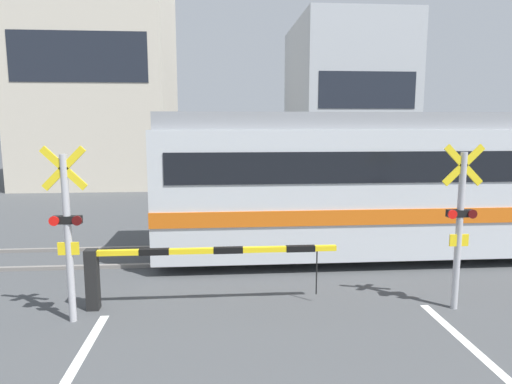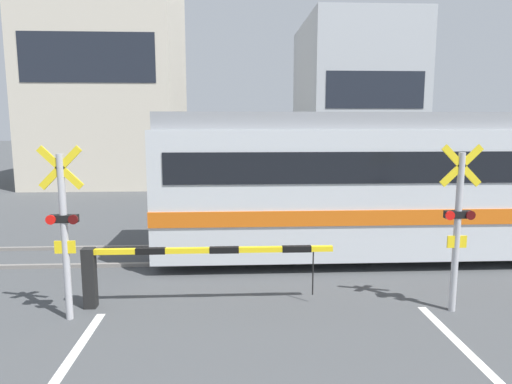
{
  "view_description": "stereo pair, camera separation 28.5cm",
  "coord_description": "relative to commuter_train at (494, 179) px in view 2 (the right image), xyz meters",
  "views": [
    {
      "loc": [
        -0.8,
        -0.73,
        3.12
      ],
      "look_at": [
        0.0,
        9.15,
        1.6
      ],
      "focal_mm": 32.0,
      "sensor_mm": 36.0,
      "label": 1
    },
    {
      "loc": [
        -0.51,
        -0.75,
        3.12
      ],
      "look_at": [
        0.0,
        9.15,
        1.6
      ],
      "focal_mm": 32.0,
      "sensor_mm": 36.0,
      "label": 2
    }
  ],
  "objects": [
    {
      "name": "crossing_barrier_far",
      "position": [
        -3.94,
        2.63,
        -1.02
      ],
      "size": [
        4.23,
        0.2,
        1.04
      ],
      "color": "black",
      "rests_on": "ground_plane"
    },
    {
      "name": "pedestrian",
      "position": [
        -5.36,
        4.54,
        -0.73
      ],
      "size": [
        0.38,
        0.24,
        1.8
      ],
      "color": "#23232D",
      "rests_on": "ground_plane"
    },
    {
      "name": "crossing_signal_left",
      "position": [
        -8.84,
        -3.38,
        -0.26
      ],
      "size": [
        0.68,
        0.15,
        2.77
      ],
      "color": "#B2B2B7",
      "rests_on": "ground_plane"
    },
    {
      "name": "building_right_of_street",
      "position": [
        0.28,
        14.26,
        2.38
      ],
      "size": [
        5.38,
        7.87,
        8.33
      ],
      "color": "#B2B7BC",
      "rests_on": "ground_plane"
    },
    {
      "name": "building_left_of_street",
      "position": [
        -12.48,
        14.26,
        3.6
      ],
      "size": [
        6.99,
        7.87,
        10.75
      ],
      "color": "beige",
      "rests_on": "ground_plane"
    },
    {
      "name": "crossing_signal_right",
      "position": [
        -2.56,
        -3.38,
        -0.26
      ],
      "size": [
        0.68,
        0.15,
        2.77
      ],
      "color": "#B2B2B7",
      "rests_on": "ground_plane"
    },
    {
      "name": "rail_track_near",
      "position": [
        -5.7,
        -0.72,
        -1.74
      ],
      "size": [
        50.0,
        0.1,
        0.08
      ],
      "color": "gray",
      "rests_on": "ground_plane"
    },
    {
      "name": "crossing_barrier_near",
      "position": [
        -7.46,
        -2.92,
        -1.02
      ],
      "size": [
        4.23,
        0.2,
        1.04
      ],
      "color": "black",
      "rests_on": "ground_plane"
    },
    {
      "name": "commuter_train",
      "position": [
        0.0,
        0.0,
        0.0
      ],
      "size": [
        15.85,
        2.95,
        3.33
      ],
      "color": "silver",
      "rests_on": "ground_plane"
    },
    {
      "name": "rail_track_far",
      "position": [
        -5.7,
        0.72,
        -1.74
      ],
      "size": [
        50.0,
        0.1,
        0.08
      ],
      "color": "gray",
      "rests_on": "ground_plane"
    }
  ]
}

